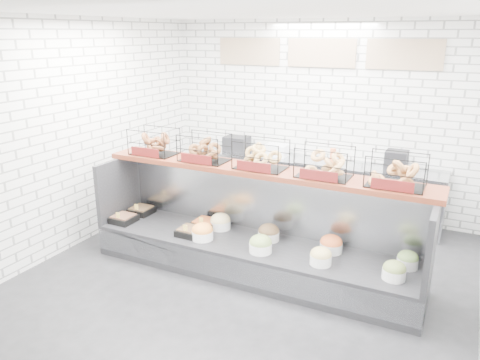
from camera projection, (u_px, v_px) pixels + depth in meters
The scene contains 5 objects.
ground at pixel (241, 283), 5.46m from camera, with size 5.50×5.50×0.00m, color black.
room_shell at pixel (264, 100), 5.36m from camera, with size 5.02×5.51×3.01m.
display_case at pixel (254, 246), 5.65m from camera, with size 4.00×0.90×1.20m.
bagel_shelf at pixel (261, 158), 5.49m from camera, with size 4.10×0.50×0.40m.
prep_counter at pixel (309, 186), 7.40m from camera, with size 4.00×0.60×1.20m.
Camera 1 is at (2.14, -4.35, 2.79)m, focal length 35.00 mm.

